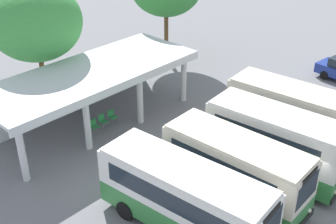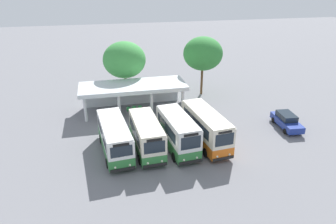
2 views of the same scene
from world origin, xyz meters
name	(u,v)px [view 2 (image 2 of 2)]	position (x,y,z in m)	size (l,w,h in m)	color
ground_plane	(168,160)	(0.00, 0.00, 0.00)	(180.00, 180.00, 0.00)	slate
city_bus_nearest_orange	(115,137)	(-4.54, 2.40, 1.73)	(2.95, 7.78, 3.11)	black
city_bus_second_in_row	(147,135)	(-1.58, 2.00, 1.77)	(2.58, 6.87, 3.20)	black
city_bus_middle_cream	(178,131)	(1.38, 1.81, 1.87)	(2.84, 6.93, 3.41)	black
city_bus_fourth_amber	(206,127)	(4.35, 2.18, 1.87)	(2.90, 7.90, 3.39)	black
parked_car_flank	(287,121)	(14.27, 3.57, 0.83)	(2.17, 4.74, 1.62)	black
terminal_canopy	(133,89)	(-1.57, 12.69, 2.58)	(12.84, 4.95, 3.40)	silver
waiting_chair_end_by_column	(129,110)	(-2.33, 11.22, 0.52)	(0.44, 0.44, 0.86)	slate
waiting_chair_second_from_end	(134,109)	(-1.62, 11.33, 0.52)	(0.44, 0.44, 0.86)	slate
waiting_chair_middle_seat	(140,108)	(-0.92, 11.31, 0.52)	(0.44, 0.44, 0.86)	slate
roadside_tree_behind_canopy	(124,60)	(-2.05, 16.53, 5.38)	(5.59, 5.59, 7.76)	brown
roadside_tree_east_of_canopy	(203,54)	(8.52, 15.85, 5.81)	(5.34, 5.34, 8.09)	brown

